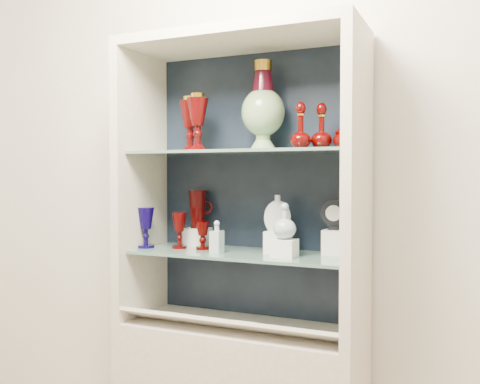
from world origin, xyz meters
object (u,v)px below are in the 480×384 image
at_px(pedestal_lamp_right, 198,122).
at_px(lidded_bowl, 344,136).
at_px(ruby_goblet_tall, 179,230).
at_px(cameo_medallion, 334,214).
at_px(pedestal_lamp_left, 190,124).
at_px(clear_square_bottle, 217,237).
at_px(ruby_decanter_b, 321,125).
at_px(enamel_urn, 263,106).
at_px(clear_round_decanter, 285,222).
at_px(cobalt_goblet, 146,228).
at_px(flat_flask, 277,212).
at_px(ruby_pitcher, 198,209).
at_px(ruby_decanter_a, 301,123).
at_px(ruby_goblet_small, 203,235).

distance_m(pedestal_lamp_right, lidded_bowl, 0.62).
height_order(ruby_goblet_tall, cameo_medallion, cameo_medallion).
xyz_separation_m(pedestal_lamp_left, ruby_goblet_tall, (-0.02, -0.05, -0.46)).
bearing_deg(clear_square_bottle, ruby_decanter_b, 12.53).
relative_size(ruby_decanter_b, lidded_bowl, 1.95).
bearing_deg(pedestal_lamp_left, enamel_urn, 1.82).
height_order(ruby_goblet_tall, clear_round_decanter, clear_round_decanter).
relative_size(cobalt_goblet, ruby_goblet_tall, 1.13).
distance_m(cobalt_goblet, flat_flask, 0.59).
relative_size(clear_square_bottle, clear_round_decanter, 0.98).
xyz_separation_m(enamel_urn, cobalt_goblet, (-0.51, -0.11, -0.52)).
height_order(pedestal_lamp_left, ruby_pitcher, pedestal_lamp_left).
relative_size(flat_flask, clear_round_decanter, 1.14).
bearing_deg(pedestal_lamp_right, enamel_urn, 15.84).
distance_m(pedestal_lamp_left, enamel_urn, 0.35).
bearing_deg(lidded_bowl, clear_square_bottle, -169.70).
height_order(pedestal_lamp_right, clear_round_decanter, pedestal_lamp_right).
bearing_deg(cameo_medallion, flat_flask, -175.60).
relative_size(cobalt_goblet, clear_round_decanter, 1.31).
bearing_deg(ruby_pitcher, flat_flask, -33.50).
distance_m(ruby_goblet_tall, cameo_medallion, 0.67).
bearing_deg(enamel_urn, pedestal_lamp_right, -164.16).
relative_size(pedestal_lamp_left, ruby_decanter_b, 1.26).
xyz_separation_m(pedestal_lamp_left, enamel_urn, (0.34, 0.01, 0.06)).
bearing_deg(ruby_decanter_b, enamel_urn, 173.86).
relative_size(ruby_decanter_a, ruby_pitcher, 1.21).
height_order(ruby_decanter_b, ruby_goblet_small, ruby_decanter_b).
height_order(pedestal_lamp_left, enamel_urn, enamel_urn).
height_order(enamel_urn, ruby_goblet_small, enamel_urn).
distance_m(ruby_decanter_a, ruby_decanter_b, 0.09).
distance_m(ruby_decanter_b, lidded_bowl, 0.10).
distance_m(pedestal_lamp_right, ruby_pitcher, 0.40).
distance_m(ruby_decanter_a, lidded_bowl, 0.18).
bearing_deg(ruby_decanter_b, ruby_goblet_tall, -176.66).
distance_m(clear_square_bottle, flat_flask, 0.27).
distance_m(clear_round_decanter, cameo_medallion, 0.21).
bearing_deg(clear_round_decanter, ruby_pitcher, 161.74).
bearing_deg(lidded_bowl, pedestal_lamp_left, 178.58).
bearing_deg(flat_flask, pedestal_lamp_left, 157.79).
bearing_deg(ruby_goblet_tall, ruby_decanter_a, -1.76).
distance_m(ruby_decanter_b, clear_round_decanter, 0.41).
height_order(pedestal_lamp_right, clear_square_bottle, pedestal_lamp_right).
bearing_deg(lidded_bowl, clear_round_decanter, -158.68).
bearing_deg(ruby_goblet_tall, lidded_bowl, 2.90).
relative_size(cobalt_goblet, ruby_goblet_small, 1.47).
height_order(clear_square_bottle, flat_flask, flat_flask).
xyz_separation_m(ruby_decanter_b, cameo_medallion, (0.04, 0.05, -0.35)).
relative_size(cobalt_goblet, ruby_pitcher, 1.04).
xyz_separation_m(ruby_decanter_b, clear_square_bottle, (-0.41, -0.09, -0.45)).
relative_size(ruby_pitcher, cameo_medallion, 1.38).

